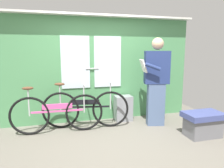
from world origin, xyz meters
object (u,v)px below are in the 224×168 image
bicycle_leaning_behind (57,113)px  bench_seat_corner (203,124)px  passenger_reading_newspaper (156,80)px  trash_bin_by_wall (123,108)px  bicycle_near_door (85,109)px

bicycle_leaning_behind → bench_seat_corner: 2.70m
bicycle_leaning_behind → bench_seat_corner: bicycle_leaning_behind is taller
bicycle_leaning_behind → passenger_reading_newspaper: bearing=-0.7°
bicycle_leaning_behind → bench_seat_corner: (2.55, -0.88, -0.15)m
trash_bin_by_wall → bench_seat_corner: 1.66m
trash_bin_by_wall → bench_seat_corner: bearing=-47.5°
passenger_reading_newspaper → bench_seat_corner: bearing=138.9°
bicycle_near_door → trash_bin_by_wall: (0.88, 0.21, -0.12)m
bicycle_near_door → passenger_reading_newspaper: bearing=1.1°
bicycle_leaning_behind → bench_seat_corner: bearing=-16.6°
bicycle_near_door → bench_seat_corner: bicycle_near_door is taller
passenger_reading_newspaper → bench_seat_corner: passenger_reading_newspaper is taller
bicycle_near_door → bicycle_leaning_behind: size_ratio=1.00×
bicycle_leaning_behind → bicycle_near_door: bearing=15.3°
passenger_reading_newspaper → trash_bin_by_wall: (-0.55, 0.45, -0.68)m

